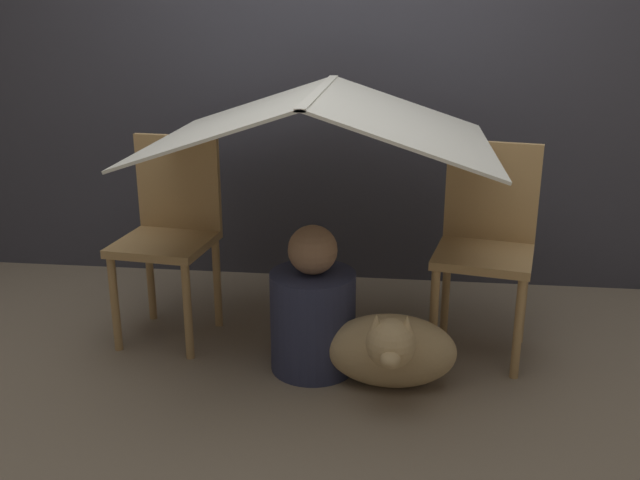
{
  "coord_description": "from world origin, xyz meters",
  "views": [
    {
      "loc": [
        0.33,
        -2.64,
        1.46
      ],
      "look_at": [
        0.0,
        0.23,
        0.5
      ],
      "focal_mm": 40.0,
      "sensor_mm": 36.0,
      "label": 1
    }
  ],
  "objects_px": {
    "chair_left": "(171,228)",
    "person_front": "(313,312)",
    "chair_right": "(486,239)",
    "dog": "(391,349)"
  },
  "relations": [
    {
      "from": "person_front",
      "to": "dog",
      "type": "bearing_deg",
      "value": -23.63
    },
    {
      "from": "chair_left",
      "to": "chair_right",
      "type": "bearing_deg",
      "value": 6.83
    },
    {
      "from": "chair_right",
      "to": "person_front",
      "type": "distance_m",
      "value": 0.8
    },
    {
      "from": "chair_left",
      "to": "chair_right",
      "type": "relative_size",
      "value": 1.0
    },
    {
      "from": "person_front",
      "to": "dog",
      "type": "xyz_separation_m",
      "value": [
        0.33,
        -0.14,
        -0.08
      ]
    },
    {
      "from": "chair_left",
      "to": "chair_right",
      "type": "distance_m",
      "value": 1.39
    },
    {
      "from": "chair_left",
      "to": "person_front",
      "type": "relative_size",
      "value": 1.45
    },
    {
      "from": "chair_right",
      "to": "dog",
      "type": "distance_m",
      "value": 0.66
    },
    {
      "from": "person_front",
      "to": "chair_left",
      "type": "bearing_deg",
      "value": 157.54
    },
    {
      "from": "chair_right",
      "to": "person_front",
      "type": "relative_size",
      "value": 1.45
    }
  ]
}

